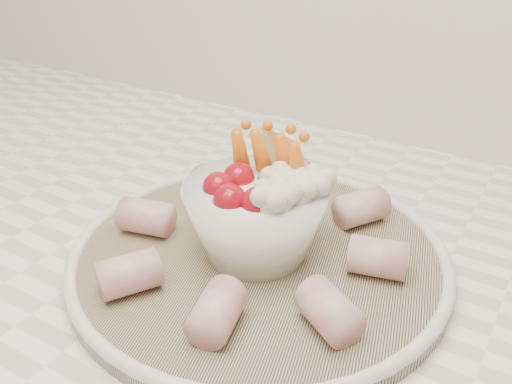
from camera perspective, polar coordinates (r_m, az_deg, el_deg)
The scene contains 3 objects.
serving_platter at distance 0.54m, azimuth 0.31°, elevation -6.36°, with size 0.43×0.43×0.02m.
veggie_bowl at distance 0.52m, azimuth 0.30°, elevation -2.05°, with size 0.13×0.13×0.11m.
cured_meat_rolls at distance 0.53m, azimuth 0.24°, elevation -4.44°, with size 0.28×0.28×0.03m.
Camera 1 is at (0.30, 1.02, 1.24)m, focal length 40.00 mm.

